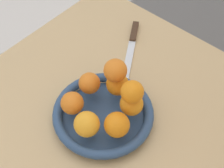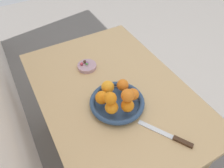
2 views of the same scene
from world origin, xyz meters
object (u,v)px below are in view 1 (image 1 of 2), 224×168
at_px(orange_6, 115,70).
at_px(orange_0, 89,83).
at_px(fruit_bowl, 103,114).
at_px(knife, 132,45).
at_px(orange_3, 117,125).
at_px(dining_table, 71,152).
at_px(orange_1, 72,103).
at_px(orange_4, 132,104).
at_px(orange_7, 132,92).
at_px(orange_2, 87,124).
at_px(orange_5, 117,84).

bearing_deg(orange_6, orange_0, -56.07).
xyz_separation_m(fruit_bowl, knife, (-0.27, -0.12, -0.02)).
relative_size(fruit_bowl, orange_3, 4.19).
xyz_separation_m(dining_table, orange_6, (-0.17, 0.02, 0.22)).
relative_size(dining_table, orange_0, 18.27).
bearing_deg(orange_1, orange_3, 101.04).
height_order(fruit_bowl, orange_3, orange_3).
relative_size(fruit_bowl, orange_0, 4.58).
distance_m(orange_4, orange_7, 0.06).
bearing_deg(dining_table, orange_6, 174.28).
bearing_deg(orange_2, orange_3, 130.00).
xyz_separation_m(orange_2, orange_4, (-0.12, 0.04, -0.00)).
xyz_separation_m(orange_3, orange_4, (-0.07, -0.01, -0.00)).
relative_size(orange_6, knife, 0.27).
xyz_separation_m(orange_1, orange_4, (-0.10, 0.12, 0.00)).
bearing_deg(orange_2, orange_6, -168.83).
height_order(orange_1, orange_5, orange_5).
distance_m(dining_table, orange_0, 0.21).
bearing_deg(orange_6, fruit_bowl, 12.57).
xyz_separation_m(orange_0, orange_7, (-0.02, 0.13, 0.06)).
relative_size(orange_2, orange_5, 1.06).
bearing_deg(dining_table, orange_4, 149.55).
bearing_deg(knife, fruit_bowl, 23.67).
bearing_deg(orange_7, fruit_bowl, -55.13).
relative_size(orange_1, orange_7, 1.04).
bearing_deg(orange_5, orange_1, -21.19).
distance_m(orange_1, orange_6, 0.14).
xyz_separation_m(dining_table, orange_3, (-0.08, 0.10, 0.16)).
relative_size(orange_1, knife, 0.26).
xyz_separation_m(orange_0, orange_4, (-0.02, 0.13, 0.00)).
bearing_deg(orange_7, orange_6, -107.78).
bearing_deg(orange_3, orange_1, -78.96).
distance_m(orange_5, orange_7, 0.10).
distance_m(dining_table, orange_5, 0.24).
height_order(orange_2, orange_5, orange_2).
bearing_deg(dining_table, orange_7, 147.65).
relative_size(fruit_bowl, orange_7, 4.67).
bearing_deg(orange_3, orange_5, -140.16).
bearing_deg(dining_table, orange_0, -162.32).
distance_m(orange_2, orange_6, 0.16).
distance_m(fruit_bowl, orange_2, 0.09).
relative_size(orange_4, orange_7, 1.06).
relative_size(orange_2, orange_6, 1.07).
relative_size(orange_5, orange_7, 1.07).
relative_size(orange_5, knife, 0.27).
relative_size(orange_0, orange_2, 0.91).
xyz_separation_m(fruit_bowl, orange_4, (-0.05, 0.06, 0.05)).
distance_m(orange_1, orange_7, 0.17).
distance_m(orange_0, orange_5, 0.08).
height_order(fruit_bowl, orange_6, orange_6).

